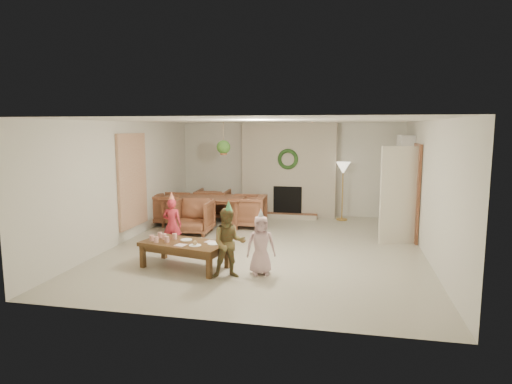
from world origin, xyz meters
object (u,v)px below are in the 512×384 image
(dining_chair_near, at_px, (193,217))
(dining_chair_far, at_px, (213,204))
(dining_table, at_px, (204,211))
(dining_chair_left, at_px, (170,209))
(coffee_table_top, at_px, (185,244))
(dining_chair_right, at_px, (248,211))
(child_plaid, at_px, (229,243))
(child_pink, at_px, (261,245))
(child_red, at_px, (172,224))

(dining_chair_near, relative_size, dining_chair_far, 1.00)
(dining_chair_near, bearing_deg, dining_table, 90.00)
(dining_table, relative_size, dining_chair_far, 2.34)
(dining_chair_near, relative_size, dining_chair_left, 1.00)
(dining_chair_left, xyz_separation_m, coffee_table_top, (1.61, -3.21, 0.03))
(dining_chair_right, xyz_separation_m, child_plaid, (0.52, -3.63, 0.17))
(dining_table, xyz_separation_m, child_pink, (2.07, -3.32, 0.13))
(coffee_table_top, bearing_deg, dining_chair_near, 119.96)
(dining_chair_left, bearing_deg, child_pink, -140.69)
(dining_chair_left, bearing_deg, child_plaid, -147.60)
(dining_chair_far, height_order, coffee_table_top, dining_chair_far)
(dining_chair_right, relative_size, child_pink, 0.88)
(dining_chair_far, relative_size, dining_chair_left, 1.00)
(dining_table, distance_m, dining_chair_left, 0.87)
(dining_table, bearing_deg, dining_chair_near, -90.00)
(child_plaid, bearing_deg, dining_chair_left, 107.17)
(dining_chair_near, relative_size, child_red, 0.83)
(child_plaid, bearing_deg, coffee_table_top, 141.26)
(dining_chair_left, bearing_deg, dining_chair_near, -135.00)
(child_red, distance_m, child_pink, 2.23)
(dining_chair_near, distance_m, dining_chair_right, 1.40)
(dining_chair_right, bearing_deg, coffee_table_top, -8.59)
(dining_chair_far, bearing_deg, dining_chair_left, 45.00)
(dining_chair_right, relative_size, child_red, 0.83)
(dining_table, height_order, coffee_table_top, dining_table)
(dining_table, height_order, dining_chair_near, dining_chair_near)
(child_red, bearing_deg, dining_chair_right, -115.98)
(dining_chair_near, bearing_deg, child_red, -89.63)
(dining_chair_left, relative_size, child_red, 0.83)
(dining_chair_right, height_order, child_red, child_red)
(dining_table, height_order, child_pink, child_pink)
(dining_chair_far, bearing_deg, child_red, 90.16)
(dining_chair_far, xyz_separation_m, coffee_table_top, (0.78, -4.12, 0.03))
(dining_chair_right, bearing_deg, dining_chair_left, -90.00)
(dining_chair_near, bearing_deg, child_plaid, -62.52)
(dining_chair_far, bearing_deg, coffee_table_top, 98.15)
(dining_chair_near, xyz_separation_m, coffee_table_top, (0.70, -2.38, 0.03))
(coffee_table_top, bearing_deg, child_plaid, -7.41)
(dining_chair_left, height_order, child_red, child_red)
(child_red, bearing_deg, dining_chair_near, -90.02)
(dining_table, height_order, child_plaid, child_plaid)
(dining_table, xyz_separation_m, dining_chair_left, (-0.87, -0.04, 0.04))
(dining_chair_near, height_order, dining_chair_far, same)
(dining_chair_left, bearing_deg, dining_chair_right, -90.00)
(coffee_table_top, height_order, child_pink, child_pink)
(child_pink, bearing_deg, child_red, 132.86)
(child_red, height_order, child_pink, child_red)
(child_pink, bearing_deg, child_plaid, -168.69)
(dining_chair_left, distance_m, dining_chair_right, 1.96)
(dining_chair_near, distance_m, child_pink, 3.18)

